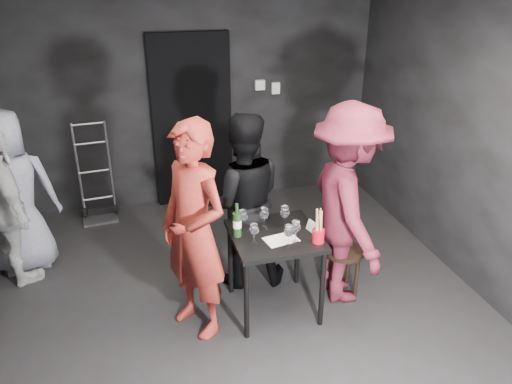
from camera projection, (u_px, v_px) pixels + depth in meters
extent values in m
cube|color=black|center=(236.00, 316.00, 4.34)|extent=(4.50, 5.00, 0.02)
cube|color=black|center=(190.00, 96.00, 5.98)|extent=(4.50, 0.04, 2.70)
cube|color=black|center=(489.00, 148.00, 4.28)|extent=(0.04, 5.00, 2.70)
cube|color=black|center=(192.00, 122.00, 6.06)|extent=(0.95, 0.10, 2.10)
cube|color=#B7B7B2|center=(260.00, 85.00, 6.09)|extent=(0.12, 0.06, 0.12)
cube|color=#B7B7B2|center=(275.00, 88.00, 6.15)|extent=(0.10, 0.06, 0.14)
cylinder|color=#B2B2B7|center=(79.00, 173.00, 5.77)|extent=(0.03, 0.03, 1.19)
cylinder|color=#B2B2B7|center=(111.00, 170.00, 5.85)|extent=(0.03, 0.03, 1.19)
cube|color=#B2B2B7|center=(101.00, 220.00, 5.95)|extent=(0.40, 0.22, 0.03)
cylinder|color=black|center=(85.00, 211.00, 6.01)|extent=(0.04, 0.16, 0.16)
cylinder|color=black|center=(116.00, 208.00, 6.09)|extent=(0.04, 0.16, 0.16)
cube|color=black|center=(275.00, 236.00, 4.16)|extent=(0.72, 0.72, 0.04)
cylinder|color=black|center=(247.00, 301.00, 3.96)|extent=(0.04, 0.04, 0.71)
cylinder|color=black|center=(322.00, 289.00, 4.10)|extent=(0.04, 0.04, 0.71)
cylinder|color=black|center=(230.00, 259.00, 4.52)|extent=(0.04, 0.04, 0.71)
cylinder|color=black|center=(297.00, 250.00, 4.67)|extent=(0.04, 0.04, 0.71)
cylinder|color=black|center=(344.00, 252.00, 4.46)|extent=(0.35, 0.35, 0.04)
cylinder|color=black|center=(348.00, 268.00, 4.67)|extent=(0.04, 0.04, 0.41)
cylinder|color=black|center=(329.00, 270.00, 4.62)|extent=(0.04, 0.04, 0.41)
cylinder|color=black|center=(337.00, 282.00, 4.46)|extent=(0.04, 0.04, 0.41)
cylinder|color=black|center=(356.00, 279.00, 4.50)|extent=(0.04, 0.04, 0.41)
imported|color=#9F2920|center=(193.00, 212.00, 3.80)|extent=(0.86, 0.94, 2.15)
imported|color=black|center=(242.00, 193.00, 4.49)|extent=(0.94, 0.58, 1.83)
imported|color=maroon|center=(349.00, 187.00, 4.21)|extent=(0.72, 1.43, 2.17)
imported|color=#BEBDBD|center=(6.00, 207.00, 4.53)|extent=(0.84, 1.02, 1.57)
imported|color=gray|center=(13.00, 187.00, 4.72)|extent=(0.87, 0.50, 1.74)
cube|color=white|center=(281.00, 239.00, 4.06)|extent=(0.30, 0.23, 0.00)
cylinder|color=black|center=(237.00, 225.00, 4.07)|extent=(0.07, 0.07, 0.21)
cylinder|color=black|center=(237.00, 209.00, 4.01)|extent=(0.03, 0.03, 0.09)
cylinder|color=white|center=(237.00, 224.00, 4.07)|extent=(0.07, 0.07, 0.07)
cylinder|color=#B40818|center=(318.00, 236.00, 4.00)|extent=(0.10, 0.10, 0.11)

